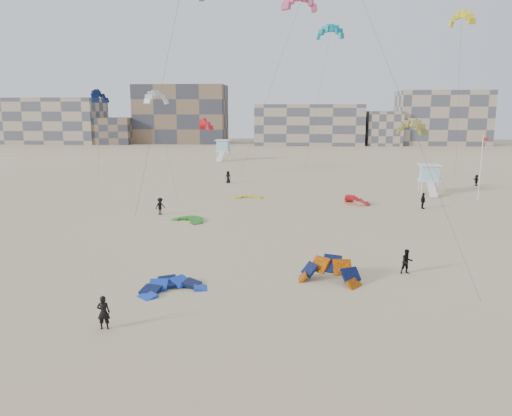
# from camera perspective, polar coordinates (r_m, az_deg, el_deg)

# --- Properties ---
(ground) EXTENTS (320.00, 320.00, 0.00)m
(ground) POSITION_cam_1_polar(r_m,az_deg,el_deg) (27.02, -7.39, -12.42)
(ground) COLOR beige
(ground) RESTS_ON ground
(kite_ground_blue) EXTENTS (5.32, 5.40, 2.01)m
(kite_ground_blue) POSITION_cam_1_polar(r_m,az_deg,el_deg) (31.04, -9.50, -9.27)
(kite_ground_blue) COLOR blue
(kite_ground_blue) RESTS_ON ground
(kite_ground_orange) EXTENTS (5.03, 5.02, 4.00)m
(kite_ground_orange) POSITION_cam_1_polar(r_m,az_deg,el_deg) (32.36, 8.33, -8.37)
(kite_ground_orange) COLOR #FF6E00
(kite_ground_orange) RESTS_ON ground
(kite_ground_green) EXTENTS (4.59, 4.64, 1.04)m
(kite_ground_green) POSITION_cam_1_polar(r_m,az_deg,el_deg) (49.21, -7.68, -1.50)
(kite_ground_green) COLOR #1C7D12
(kite_ground_green) RESTS_ON ground
(kite_ground_red_far) EXTENTS (4.76, 4.74, 3.29)m
(kite_ground_red_far) POSITION_cam_1_polar(r_m,az_deg,el_deg) (58.67, 11.42, 0.46)
(kite_ground_red_far) COLOR red
(kite_ground_red_far) RESTS_ON ground
(kite_ground_yellow) EXTENTS (3.15, 3.33, 0.57)m
(kite_ground_yellow) POSITION_cam_1_polar(r_m,az_deg,el_deg) (61.49, -0.90, 1.17)
(kite_ground_yellow) COLOR #F4FF23
(kite_ground_yellow) RESTS_ON ground
(kitesurfer_main) EXTENTS (0.69, 0.50, 1.75)m
(kitesurfer_main) POSITION_cam_1_polar(r_m,az_deg,el_deg) (26.44, -17.03, -11.34)
(kitesurfer_main) COLOR black
(kitesurfer_main) RESTS_ON ground
(kitesurfer_b) EXTENTS (0.92, 0.78, 1.67)m
(kitesurfer_b) POSITION_cam_1_polar(r_m,az_deg,el_deg) (34.78, 16.87, -5.89)
(kitesurfer_b) COLOR black
(kitesurfer_b) RESTS_ON ground
(kitesurfer_c) EXTENTS (1.26, 1.29, 1.77)m
(kitesurfer_c) POSITION_cam_1_polar(r_m,az_deg,el_deg) (52.57, -10.89, 0.21)
(kitesurfer_c) COLOR black
(kitesurfer_c) RESTS_ON ground
(kitesurfer_d) EXTENTS (0.59, 1.09, 1.76)m
(kitesurfer_d) POSITION_cam_1_polar(r_m,az_deg,el_deg) (57.65, 18.55, 0.79)
(kitesurfer_d) COLOR black
(kitesurfer_d) RESTS_ON ground
(kitesurfer_e) EXTENTS (0.97, 0.75, 1.77)m
(kitesurfer_e) POSITION_cam_1_polar(r_m,az_deg,el_deg) (73.77, -3.21, 3.56)
(kitesurfer_e) COLOR black
(kitesurfer_e) RESTS_ON ground
(kitesurfer_f) EXTENTS (0.57, 1.50, 1.58)m
(kitesurfer_f) POSITION_cam_1_polar(r_m,az_deg,el_deg) (77.70, 23.87, 2.93)
(kitesurfer_f) COLOR black
(kitesurfer_f) RESTS_ON ground
(kite_fly_grey) EXTENTS (6.67, 11.59, 12.22)m
(kite_fly_grey) POSITION_cam_1_polar(r_m,az_deg,el_deg) (63.56, -11.32, 12.14)
(kite_fly_grey) COLOR white
(kite_fly_grey) RESTS_ON ground
(kite_fly_pink) EXTENTS (11.40, 8.90, 24.25)m
(kite_fly_pink) POSITION_cam_1_polar(r_m,az_deg,el_deg) (67.59, 5.06, 22.29)
(kite_fly_pink) COLOR #E54D81
(kite_fly_pink) RESTS_ON ground
(kite_fly_olive) EXTENTS (6.03, 8.32, 8.90)m
(kite_fly_olive) POSITION_cam_1_polar(r_m,az_deg,el_deg) (60.35, 17.28, 8.66)
(kite_fly_olive) COLOR olive
(kite_fly_olive) RESTS_ON ground
(kite_fly_yellow) EXTENTS (5.70, 10.20, 22.27)m
(kite_fly_yellow) POSITION_cam_1_polar(r_m,az_deg,el_deg) (74.40, 22.42, 19.26)
(kite_fly_yellow) COLOR #F4FF23
(kite_fly_yellow) RESTS_ON ground
(kite_fly_navy) EXTENTS (4.04, 9.08, 12.85)m
(kite_fly_navy) POSITION_cam_1_polar(r_m,az_deg,el_deg) (77.79, -17.46, 11.94)
(kite_fly_navy) COLOR #0D1D44
(kite_fly_navy) RESTS_ON ground
(kite_fly_teal_b) EXTENTS (5.93, 4.85, 22.67)m
(kite_fly_teal_b) POSITION_cam_1_polar(r_m,az_deg,el_deg) (82.51, 8.46, 19.14)
(kite_fly_teal_b) COLOR teal
(kite_fly_teal_b) RESTS_ON ground
(kite_fly_red) EXTENTS (9.31, 5.65, 8.48)m
(kite_fly_red) POSITION_cam_1_polar(r_m,az_deg,el_deg) (86.22, -5.78, 9.38)
(kite_fly_red) COLOR red
(kite_fly_red) RESTS_ON ground
(lifeguard_tower_near) EXTENTS (2.85, 5.24, 3.77)m
(lifeguard_tower_near) POSITION_cam_1_polar(r_m,az_deg,el_deg) (68.24, 19.15, 3.15)
(lifeguard_tower_near) COLOR white
(lifeguard_tower_near) RESTS_ON ground
(lifeguard_tower_far) EXTENTS (3.34, 6.05, 4.32)m
(lifeguard_tower_far) POSITION_cam_1_polar(r_m,az_deg,el_deg) (106.49, -3.76, 6.62)
(lifeguard_tower_far) COLOR white
(lifeguard_tower_far) RESTS_ON ground
(flagpole) EXTENTS (0.63, 0.10, 7.79)m
(flagpole) POSITION_cam_1_polar(r_m,az_deg,el_deg) (64.58, 24.31, 4.33)
(flagpole) COLOR white
(flagpole) RESTS_ON ground
(condo_west_a) EXTENTS (30.00, 15.00, 14.00)m
(condo_west_a) POSITION_cam_1_polar(r_m,az_deg,el_deg) (171.60, -22.12, 9.23)
(condo_west_a) COLOR tan
(condo_west_a) RESTS_ON ground
(condo_west_b) EXTENTS (28.00, 14.00, 18.00)m
(condo_west_b) POSITION_cam_1_polar(r_m,az_deg,el_deg) (162.08, -8.51, 10.56)
(condo_west_b) COLOR brown
(condo_west_b) RESTS_ON ground
(condo_mid) EXTENTS (32.00, 16.00, 12.00)m
(condo_mid) POSITION_cam_1_polar(r_m,az_deg,el_deg) (154.36, 6.04, 9.47)
(condo_mid) COLOR tan
(condo_mid) RESTS_ON ground
(condo_east) EXTENTS (26.00, 14.00, 16.00)m
(condo_east) POSITION_cam_1_polar(r_m,az_deg,el_deg) (162.54, 20.47, 9.63)
(condo_east) COLOR tan
(condo_east) RESTS_ON ground
(condo_fill_left) EXTENTS (12.00, 10.00, 8.00)m
(condo_fill_left) POSITION_cam_1_polar(r_m,az_deg,el_deg) (162.04, -15.92, 8.48)
(condo_fill_left) COLOR brown
(condo_fill_left) RESTS_ON ground
(condo_fill_right) EXTENTS (10.00, 10.00, 10.00)m
(condo_fill_right) POSITION_cam_1_polar(r_m,az_deg,el_deg) (154.67, 14.32, 8.82)
(condo_fill_right) COLOR tan
(condo_fill_right) RESTS_ON ground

